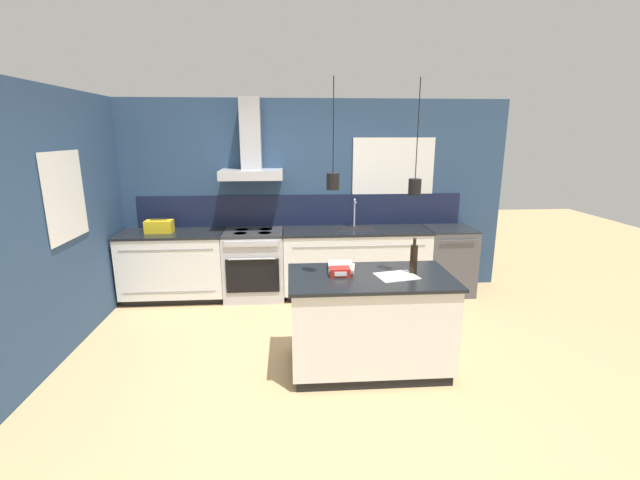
# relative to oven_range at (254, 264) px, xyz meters

# --- Properties ---
(ground_plane) EXTENTS (16.00, 16.00, 0.00)m
(ground_plane) POSITION_rel_oven_range_xyz_m (0.66, -1.69, -0.46)
(ground_plane) COLOR tan
(ground_plane) RESTS_ON ground
(wall_back) EXTENTS (5.60, 2.34, 2.60)m
(wall_back) POSITION_rel_oven_range_xyz_m (0.63, 0.31, 0.90)
(wall_back) COLOR navy
(wall_back) RESTS_ON ground_plane
(wall_left) EXTENTS (0.08, 3.80, 2.60)m
(wall_left) POSITION_rel_oven_range_xyz_m (-1.77, -0.99, 0.85)
(wall_left) COLOR navy
(wall_left) RESTS_ON ground_plane
(counter_run_left) EXTENTS (1.33, 0.64, 0.91)m
(counter_run_left) POSITION_rel_oven_range_xyz_m (-1.05, 0.01, 0.01)
(counter_run_left) COLOR black
(counter_run_left) RESTS_ON ground_plane
(counter_run_sink) EXTENTS (1.96, 0.64, 1.30)m
(counter_run_sink) POSITION_rel_oven_range_xyz_m (1.36, 0.01, 0.01)
(counter_run_sink) COLOR black
(counter_run_sink) RESTS_ON ground_plane
(oven_range) EXTENTS (0.78, 0.66, 0.91)m
(oven_range) POSITION_rel_oven_range_xyz_m (0.00, 0.00, 0.00)
(oven_range) COLOR #B5B5BA
(oven_range) RESTS_ON ground_plane
(dishwasher) EXTENTS (0.62, 0.65, 0.91)m
(dishwasher) POSITION_rel_oven_range_xyz_m (2.65, 0.00, 0.00)
(dishwasher) COLOR #4C4C51
(dishwasher) RESTS_ON ground_plane
(kitchen_island) EXTENTS (1.48, 0.84, 0.91)m
(kitchen_island) POSITION_rel_oven_range_xyz_m (1.20, -1.89, 0.00)
(kitchen_island) COLOR black
(kitchen_island) RESTS_ON ground_plane
(bottle_on_island) EXTENTS (0.07, 0.07, 0.33)m
(bottle_on_island) POSITION_rel_oven_range_xyz_m (1.60, -1.85, 0.59)
(bottle_on_island) COLOR black
(bottle_on_island) RESTS_ON kitchen_island
(book_stack) EXTENTS (0.28, 0.35, 0.06)m
(book_stack) POSITION_rel_oven_range_xyz_m (0.95, -1.73, 0.48)
(book_stack) COLOR beige
(book_stack) RESTS_ON kitchen_island
(red_supply_box) EXTENTS (0.18, 0.14, 0.08)m
(red_supply_box) POSITION_rel_oven_range_xyz_m (0.92, -1.87, 0.49)
(red_supply_box) COLOR red
(red_supply_box) RESTS_ON kitchen_island
(paper_pile) EXTENTS (0.40, 0.34, 0.01)m
(paper_pile) POSITION_rel_oven_range_xyz_m (1.43, -1.93, 0.46)
(paper_pile) COLOR silver
(paper_pile) RESTS_ON kitchen_island
(yellow_toolbox) EXTENTS (0.34, 0.18, 0.19)m
(yellow_toolbox) POSITION_rel_oven_range_xyz_m (-1.20, 0.00, 0.54)
(yellow_toolbox) COLOR gold
(yellow_toolbox) RESTS_ON counter_run_left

